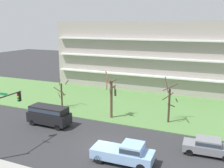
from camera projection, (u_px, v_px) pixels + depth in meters
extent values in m
plane|color=#2D2D30|center=(103.00, 147.00, 25.08)|extent=(160.00, 160.00, 0.00)
cube|color=#547F42|center=(144.00, 106.00, 37.58)|extent=(80.00, 16.00, 0.08)
cube|color=#9E938C|center=(167.00, 54.00, 49.24)|extent=(40.78, 13.23, 12.41)
cube|color=silver|center=(157.00, 77.00, 43.63)|extent=(39.15, 0.90, 0.24)
cube|color=silver|center=(158.00, 59.00, 42.93)|extent=(39.15, 0.90, 0.24)
cube|color=silver|center=(159.00, 40.00, 42.23)|extent=(39.15, 0.90, 0.24)
cylinder|color=#4C3828|center=(62.00, 95.00, 36.82)|extent=(0.25, 0.25, 3.58)
cylinder|color=#4C3828|center=(60.00, 82.00, 36.42)|extent=(0.22, 0.55, 0.86)
cylinder|color=#4C3828|center=(59.00, 95.00, 36.63)|extent=(0.68, 0.57, 0.59)
cylinder|color=#4C3828|center=(67.00, 82.00, 36.73)|extent=(1.38, 1.26, 1.07)
cylinder|color=#4C3828|center=(63.00, 94.00, 36.70)|extent=(0.23, 0.62, 0.76)
cylinder|color=#4C3828|center=(60.00, 91.00, 35.81)|extent=(1.68, 0.59, 1.14)
cylinder|color=brown|center=(111.00, 100.00, 32.38)|extent=(0.33, 0.33, 4.97)
cylinder|color=brown|center=(112.00, 88.00, 32.43)|extent=(0.94, 0.19, 0.82)
cylinder|color=brown|center=(116.00, 93.00, 32.14)|extent=(0.57, 1.20, 1.28)
cylinder|color=brown|center=(115.00, 91.00, 32.11)|extent=(0.51, 1.01, 1.56)
cylinder|color=brown|center=(107.00, 82.00, 31.88)|extent=(0.64, 1.22, 1.67)
cylinder|color=brown|center=(107.00, 77.00, 31.50)|extent=(0.97, 0.87, 1.47)
cylinder|color=brown|center=(112.00, 81.00, 32.30)|extent=(1.01, 0.25, 0.70)
cylinder|color=#423023|center=(169.00, 106.00, 30.88)|extent=(0.25, 0.25, 4.29)
cylinder|color=#423023|center=(167.00, 85.00, 30.14)|extent=(0.76, 0.84, 1.83)
cylinder|color=#423023|center=(171.00, 105.00, 30.40)|extent=(0.80, 0.76, 0.55)
cylinder|color=#423023|center=(177.00, 100.00, 30.39)|extent=(0.19, 1.80, 0.96)
cylinder|color=#423023|center=(168.00, 96.00, 31.30)|extent=(1.29, 0.76, 0.98)
cylinder|color=#423023|center=(170.00, 87.00, 31.22)|extent=(1.78, 0.38, 1.07)
cube|color=slate|center=(208.00, 148.00, 23.48)|extent=(4.49, 2.03, 0.70)
cube|color=slate|center=(208.00, 142.00, 23.34)|extent=(2.28, 1.77, 0.55)
cube|color=#2D3847|center=(208.00, 142.00, 23.34)|extent=(2.24, 1.80, 0.30)
cylinder|color=black|center=(189.00, 152.00, 23.37)|extent=(0.65, 0.25, 0.64)
cylinder|color=black|center=(191.00, 145.00, 24.81)|extent=(0.65, 0.25, 0.64)
cube|color=black|center=(49.00, 117.00, 30.34)|extent=(5.22, 2.05, 1.25)
cube|color=black|center=(49.00, 109.00, 30.12)|extent=(4.62, 1.88, 0.75)
cube|color=#2D3847|center=(49.00, 109.00, 30.12)|extent=(4.53, 1.92, 0.41)
cylinder|color=black|center=(32.00, 123.00, 30.41)|extent=(0.72, 0.23, 0.72)
cylinder|color=black|center=(42.00, 118.00, 32.00)|extent=(0.72, 0.23, 0.72)
cylinder|color=black|center=(58.00, 127.00, 28.97)|extent=(0.72, 0.23, 0.72)
cylinder|color=black|center=(66.00, 122.00, 30.55)|extent=(0.72, 0.23, 0.72)
cube|color=#8CB2E0|center=(122.00, 154.00, 22.03)|extent=(5.47, 2.20, 0.85)
cube|color=#8CB2E0|center=(133.00, 148.00, 21.54)|extent=(1.87, 1.91, 0.70)
cube|color=#2D3847|center=(133.00, 148.00, 21.54)|extent=(1.83, 1.95, 0.38)
cylinder|color=black|center=(146.00, 158.00, 22.26)|extent=(0.81, 0.25, 0.80)
cylinder|color=black|center=(141.00, 168.00, 20.65)|extent=(0.81, 0.25, 0.80)
cylinder|color=black|center=(106.00, 150.00, 23.60)|extent=(0.81, 0.25, 0.80)
cylinder|color=black|center=(98.00, 159.00, 21.99)|extent=(0.81, 0.25, 0.80)
cylinder|color=black|center=(2.00, 97.00, 23.42)|extent=(0.12, 4.86, 0.12)
cube|color=black|center=(19.00, 97.00, 25.43)|extent=(0.28, 0.28, 0.90)
sphere|color=red|center=(18.00, 94.00, 25.23)|extent=(0.20, 0.20, 0.20)
sphere|color=#F2A519|center=(18.00, 97.00, 25.29)|extent=(0.20, 0.20, 0.20)
sphere|color=green|center=(18.00, 100.00, 25.36)|extent=(0.20, 0.20, 0.20)
cube|color=#197238|center=(4.00, 94.00, 23.58)|extent=(0.90, 0.04, 0.24)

